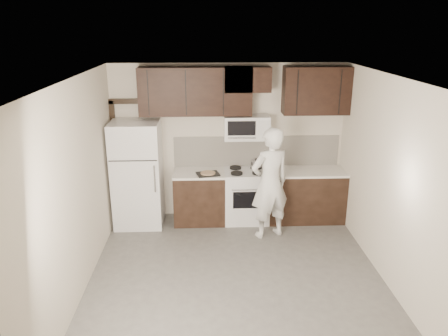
{
  "coord_description": "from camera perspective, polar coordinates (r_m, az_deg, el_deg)",
  "views": [
    {
      "loc": [
        -0.39,
        -5.11,
        3.32
      ],
      "look_at": [
        -0.13,
        0.9,
        1.32
      ],
      "focal_mm": 35.0,
      "sensor_mm": 36.0,
      "label": 1
    }
  ],
  "objects": [
    {
      "name": "floor",
      "position": [
        6.11,
        1.65,
        -14.54
      ],
      "size": [
        4.5,
        4.5,
        0.0
      ],
      "primitive_type": "plane",
      "color": "#504E4B",
      "rests_on": "ground"
    },
    {
      "name": "upper_cabinets",
      "position": [
        7.28,
        2.31,
        10.2
      ],
      "size": [
        3.48,
        0.35,
        0.78
      ],
      "color": "black",
      "rests_on": "back_wall"
    },
    {
      "name": "refrigerator",
      "position": [
        7.5,
        -11.22,
        -0.79
      ],
      "size": [
        0.8,
        0.76,
        1.8
      ],
      "color": "silver",
      "rests_on": "floor"
    },
    {
      "name": "microwave",
      "position": [
        7.39,
        2.97,
        5.32
      ],
      "size": [
        0.76,
        0.42,
        0.4
      ],
      "color": "silver",
      "rests_on": "upper_cabinets"
    },
    {
      "name": "door_trim",
      "position": [
        7.76,
        -13.74,
        2.38
      ],
      "size": [
        0.5,
        0.08,
        2.12
      ],
      "color": "black",
      "rests_on": "floor"
    },
    {
      "name": "ceiling",
      "position": [
        5.16,
        1.93,
        11.49
      ],
      "size": [
        4.5,
        4.5,
        0.0
      ],
      "primitive_type": "plane",
      "rotation": [
        3.14,
        0.0,
        0.0
      ],
      "color": "white",
      "rests_on": "back_wall"
    },
    {
      "name": "back_wall",
      "position": [
        7.63,
        0.56,
        3.44
      ],
      "size": [
        4.0,
        0.0,
        4.0
      ],
      "primitive_type": "plane",
      "rotation": [
        1.57,
        0.0,
        0.0
      ],
      "color": "beige",
      "rests_on": "ground"
    },
    {
      "name": "saucepan",
      "position": [
        7.62,
        4.23,
        0.51
      ],
      "size": [
        0.33,
        0.19,
        0.18
      ],
      "color": "silver",
      "rests_on": "stove"
    },
    {
      "name": "pizza",
      "position": [
        7.3,
        -2.11,
        -0.65
      ],
      "size": [
        0.3,
        0.3,
        0.02
      ],
      "primitive_type": "cylinder",
      "rotation": [
        0.0,
        0.0,
        0.23
      ],
      "color": "tan",
      "rests_on": "baking_tray"
    },
    {
      "name": "baking_tray",
      "position": [
        7.31,
        -2.11,
        -0.79
      ],
      "size": [
        0.42,
        0.35,
        0.02
      ],
      "primitive_type": "cube",
      "rotation": [
        0.0,
        0.0,
        0.23
      ],
      "color": "black",
      "rests_on": "counter_run"
    },
    {
      "name": "counter_run",
      "position": [
        7.68,
        5.17,
        -3.59
      ],
      "size": [
        2.95,
        0.64,
        0.91
      ],
      "color": "black",
      "rests_on": "floor"
    },
    {
      "name": "backsplash",
      "position": [
        7.71,
        4.27,
        2.23
      ],
      "size": [
        2.9,
        0.02,
        0.54
      ],
      "primitive_type": "cube",
      "color": "silver",
      "rests_on": "counter_run"
    },
    {
      "name": "stove",
      "position": [
        7.64,
        2.91,
        -3.6
      ],
      "size": [
        0.76,
        0.66,
        0.94
      ],
      "color": "silver",
      "rests_on": "floor"
    },
    {
      "name": "person",
      "position": [
        6.95,
        6.0,
        -2.0
      ],
      "size": [
        0.78,
        0.66,
        1.82
      ],
      "primitive_type": "imported",
      "rotation": [
        0.0,
        0.0,
        3.53
      ],
      "color": "white",
      "rests_on": "floor"
    }
  ]
}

